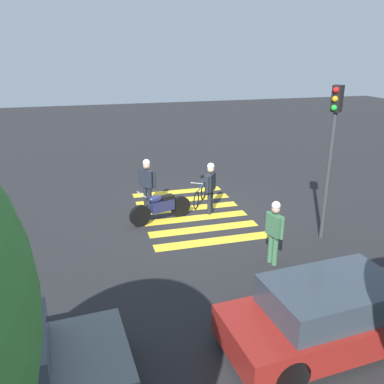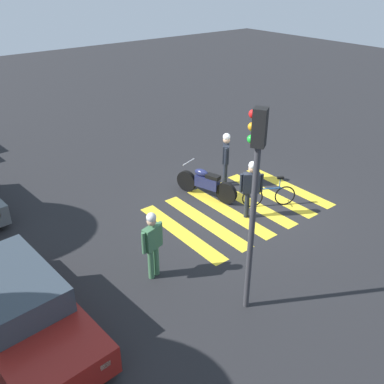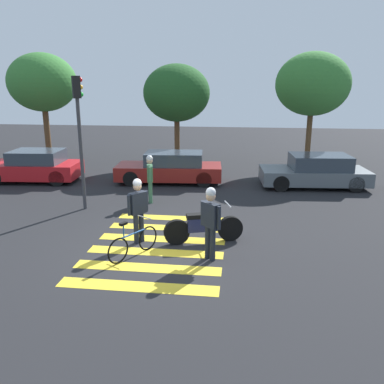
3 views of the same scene
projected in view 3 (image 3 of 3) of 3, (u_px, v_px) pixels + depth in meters
ground_plane at (159, 245)px, 10.61m from camera, size 60.00×60.00×0.00m
police_motorcycle at (204, 226)px, 10.70m from camera, size 2.12×0.90×1.07m
leaning_bicycle at (133, 243)px, 9.84m from camera, size 0.89×1.45×0.98m
officer_on_foot at (210, 218)px, 9.51m from camera, size 0.52×0.50×1.83m
officer_by_motorcycle at (138, 206)px, 10.57m from camera, size 0.45×0.55×1.78m
pedestrian_bystander at (150, 176)px, 14.18m from camera, size 0.31×0.64×1.74m
crosswalk_stripes at (159, 245)px, 10.61m from camera, size 3.50×4.95×0.01m
car_red_convertible at (35, 166)px, 17.43m from camera, size 4.08×2.19×1.37m
car_maroon_wagon at (170, 168)px, 17.19m from camera, size 4.63×2.06×1.33m
car_grey_coupe at (315, 172)px, 16.49m from camera, size 4.47×2.21×1.35m
traffic_light_pole at (79, 122)px, 12.95m from camera, size 0.36×0.33×4.43m
street_tree_near at (42, 83)px, 20.69m from camera, size 3.53×3.53×5.74m
street_tree_mid at (177, 93)px, 19.99m from camera, size 3.37×3.37×5.15m
street_tree_far at (313, 84)px, 19.09m from camera, size 3.56×3.56×5.67m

